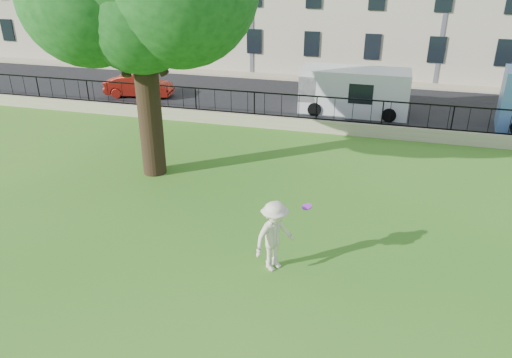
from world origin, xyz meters
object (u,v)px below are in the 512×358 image
(frisbee, at_px, (307,207))
(man, at_px, (275,236))
(red_sedan, at_px, (139,86))
(white_van, at_px, (354,91))

(frisbee, bearing_deg, man, -140.31)
(red_sedan, relative_size, white_van, 0.70)
(red_sedan, distance_m, white_van, 12.31)
(red_sedan, height_order, white_van, white_van)
(frisbee, bearing_deg, white_van, 89.34)
(man, xyz_separation_m, frisbee, (0.74, 0.61, 0.67))
(man, bearing_deg, white_van, 31.32)
(man, bearing_deg, red_sedan, 72.60)
(white_van, bearing_deg, frisbee, -90.23)
(man, xyz_separation_m, white_van, (0.90, 14.70, 0.14))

